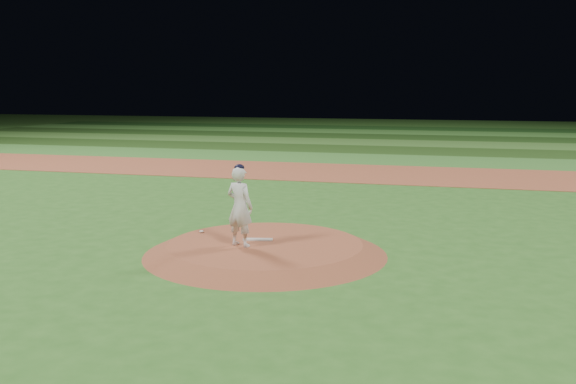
{
  "coord_description": "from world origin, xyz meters",
  "views": [
    {
      "loc": [
        4.12,
        -13.52,
        3.77
      ],
      "look_at": [
        0.0,
        2.0,
        1.1
      ],
      "focal_mm": 40.0,
      "sensor_mm": 36.0,
      "label": 1
    }
  ],
  "objects_px": {
    "rosin_bag": "(201,231)",
    "pitcher_on_mound": "(240,206)",
    "pitching_rubber": "(258,239)",
    "pitchers_mound": "(265,248)"
  },
  "relations": [
    {
      "from": "pitching_rubber",
      "to": "rosin_bag",
      "type": "distance_m",
      "value": 1.6
    },
    {
      "from": "pitchers_mound",
      "to": "pitching_rubber",
      "type": "distance_m",
      "value": 0.35
    },
    {
      "from": "rosin_bag",
      "to": "pitcher_on_mound",
      "type": "height_order",
      "value": "pitcher_on_mound"
    },
    {
      "from": "pitchers_mound",
      "to": "rosin_bag",
      "type": "height_order",
      "value": "rosin_bag"
    },
    {
      "from": "rosin_bag",
      "to": "pitching_rubber",
      "type": "bearing_deg",
      "value": -13.89
    },
    {
      "from": "pitching_rubber",
      "to": "rosin_bag",
      "type": "xyz_separation_m",
      "value": [
        -1.55,
        0.38,
        0.01
      ]
    },
    {
      "from": "pitching_rubber",
      "to": "pitcher_on_mound",
      "type": "bearing_deg",
      "value": -121.64
    },
    {
      "from": "pitchers_mound",
      "to": "pitcher_on_mound",
      "type": "distance_m",
      "value": 1.19
    },
    {
      "from": "pitchers_mound",
      "to": "pitcher_on_mound",
      "type": "relative_size",
      "value": 3.0
    },
    {
      "from": "pitcher_on_mound",
      "to": "pitching_rubber",
      "type": "bearing_deg",
      "value": 70.1
    }
  ]
}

